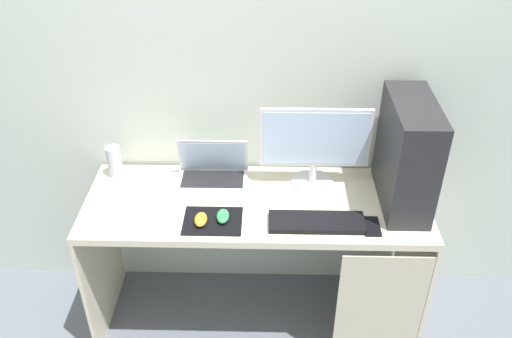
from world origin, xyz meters
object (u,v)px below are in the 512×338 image
(cell_phone, at_px, (372,226))
(laptop, at_px, (213,173))
(mouse_right, at_px, (201,219))
(monitor, at_px, (315,145))
(mouse_left, at_px, (223,216))
(pc_tower, at_px, (407,154))
(keyboard, at_px, (317,222))
(speaker, at_px, (114,162))

(cell_phone, bearing_deg, laptop, 154.81)
(mouse_right, relative_size, cell_phone, 0.74)
(monitor, height_order, mouse_left, monitor)
(pc_tower, distance_m, mouse_right, 0.95)
(keyboard, xyz_separation_m, mouse_left, (-0.41, 0.02, 0.01))
(laptop, relative_size, mouse_right, 3.55)
(cell_phone, bearing_deg, keyboard, 176.47)
(monitor, bearing_deg, laptop, 177.95)
(monitor, bearing_deg, pc_tower, -16.41)
(speaker, distance_m, mouse_left, 0.65)
(keyboard, relative_size, cell_phone, 3.23)
(laptop, xyz_separation_m, mouse_left, (0.07, -0.31, -0.02))
(mouse_left, xyz_separation_m, cell_phone, (0.65, -0.03, -0.02))
(pc_tower, relative_size, keyboard, 1.19)
(keyboard, bearing_deg, mouse_right, -179.44)
(keyboard, bearing_deg, cell_phone, -3.53)
(keyboard, xyz_separation_m, cell_phone, (0.24, -0.01, -0.01))
(speaker, bearing_deg, mouse_left, -31.30)
(monitor, distance_m, keyboard, 0.37)
(cell_phone, bearing_deg, mouse_left, 176.95)
(pc_tower, xyz_separation_m, laptop, (-0.88, 0.13, -0.21))
(laptop, relative_size, keyboard, 0.81)
(mouse_right, bearing_deg, mouse_left, 14.74)
(mouse_right, bearing_deg, keyboard, 0.56)
(speaker, height_order, mouse_left, speaker)
(monitor, relative_size, mouse_left, 5.33)
(laptop, xyz_separation_m, cell_phone, (0.72, -0.34, -0.04))
(pc_tower, bearing_deg, laptop, 171.34)
(laptop, height_order, mouse_left, laptop)
(pc_tower, distance_m, mouse_left, 0.86)
(pc_tower, xyz_separation_m, mouse_left, (-0.81, -0.17, -0.23))
(monitor, xyz_separation_m, speaker, (-0.97, 0.05, -0.14))
(pc_tower, distance_m, cell_phone, 0.36)
(cell_phone, bearing_deg, monitor, 126.49)
(laptop, height_order, mouse_right, laptop)
(monitor, bearing_deg, mouse_left, -145.05)
(cell_phone, bearing_deg, pc_tower, 52.51)
(pc_tower, height_order, mouse_left, pc_tower)
(pc_tower, xyz_separation_m, keyboard, (-0.40, -0.19, -0.24))
(speaker, xyz_separation_m, cell_phone, (1.21, -0.37, -0.08))
(pc_tower, bearing_deg, monitor, 163.59)
(laptop, distance_m, speaker, 0.48)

